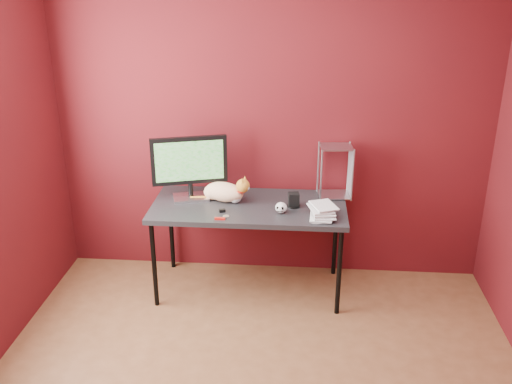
# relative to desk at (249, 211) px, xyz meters

# --- Properties ---
(room) EXTENTS (3.52, 3.52, 2.61)m
(room) POSITION_rel_desk_xyz_m (0.15, -1.37, 0.75)
(room) COLOR brown
(room) RESTS_ON ground
(desk) EXTENTS (1.50, 0.70, 0.75)m
(desk) POSITION_rel_desk_xyz_m (0.00, 0.00, 0.00)
(desk) COLOR black
(desk) RESTS_ON ground
(monitor) EXTENTS (0.58, 0.26, 0.51)m
(monitor) POSITION_rel_desk_xyz_m (-0.47, 0.08, 0.33)
(monitor) COLOR #A4A4A9
(monitor) RESTS_ON desk
(cat) EXTENTS (0.48, 0.26, 0.23)m
(cat) POSITION_rel_desk_xyz_m (-0.20, 0.06, 0.13)
(cat) COLOR orange
(cat) RESTS_ON desk
(skull_mug) EXTENTS (0.09, 0.09, 0.08)m
(skull_mug) POSITION_rel_desk_xyz_m (0.25, -0.14, 0.09)
(skull_mug) COLOR silver
(skull_mug) RESTS_ON desk
(speaker) EXTENTS (0.10, 0.10, 0.11)m
(speaker) POSITION_rel_desk_xyz_m (0.35, -0.01, 0.10)
(speaker) COLOR black
(speaker) RESTS_ON desk
(book_stack) EXTENTS (0.23, 0.26, 1.07)m
(book_stack) POSITION_rel_desk_xyz_m (0.48, -0.19, 0.58)
(book_stack) COLOR beige
(book_stack) RESTS_ON desk
(wire_rack) EXTENTS (0.26, 0.22, 0.42)m
(wire_rack) POSITION_rel_desk_xyz_m (0.66, 0.23, 0.26)
(wire_rack) COLOR #A4A4A9
(wire_rack) RESTS_ON desk
(pocket_knife) EXTENTS (0.08, 0.02, 0.02)m
(pocket_knife) POSITION_rel_desk_xyz_m (-0.19, -0.29, 0.06)
(pocket_knife) COLOR #AA130D
(pocket_knife) RESTS_ON desk
(black_gadget) EXTENTS (0.05, 0.04, 0.02)m
(black_gadget) POSITION_rel_desk_xyz_m (-0.19, -0.15, 0.06)
(black_gadget) COLOR black
(black_gadget) RESTS_ON desk
(washer) EXTENTS (0.05, 0.05, 0.00)m
(washer) POSITION_rel_desk_xyz_m (-0.15, -0.23, 0.05)
(washer) COLOR #A4A4A9
(washer) RESTS_ON desk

